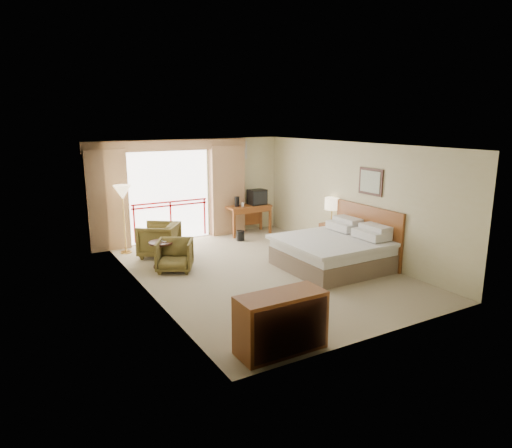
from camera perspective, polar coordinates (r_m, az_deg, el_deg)
floor at (r=9.94m, az=0.69°, el=-5.87°), size 7.00×7.00×0.00m
ceiling at (r=9.42m, az=0.73°, el=9.86°), size 7.00×7.00×0.00m
wall_back at (r=12.68m, az=-7.39°, el=4.44°), size 5.00×0.00×5.00m
wall_front at (r=6.90m, az=15.71°, el=-3.20°), size 5.00×0.00×5.00m
wall_left at (r=8.62m, az=-13.74°, el=0.11°), size 0.00×7.00×7.00m
wall_right at (r=11.06m, az=11.95°, el=3.00°), size 0.00×7.00×7.00m
balcony_door at (r=12.41m, az=-10.75°, el=3.43°), size 2.40×0.00×2.40m
balcony_railing at (r=12.46m, az=-10.65°, el=1.65°), size 2.09×0.03×1.02m
curtain_left at (r=11.85m, az=-18.10°, el=2.80°), size 1.00×0.26×2.50m
curtain_right at (r=12.91m, az=-3.63°, el=4.22°), size 1.00×0.26×2.50m
valance at (r=12.17m, az=-10.86°, el=9.64°), size 4.40×0.22×0.28m
hvac_vent at (r=13.10m, az=-2.15°, el=9.21°), size 0.50×0.04×0.50m
bed at (r=10.19m, az=9.71°, el=-3.37°), size 2.13×2.06×0.97m
headboard at (r=10.74m, az=13.74°, el=-1.20°), size 0.06×2.10×1.30m
framed_art at (r=10.53m, az=14.13°, el=5.16°), size 0.04×0.72×0.60m
nightstand at (r=11.65m, az=9.50°, el=-1.55°), size 0.48×0.56×0.65m
table_lamp at (r=11.52m, az=9.49°, el=2.47°), size 0.36×0.36×0.64m
phone at (r=11.43m, az=9.85°, el=0.03°), size 0.21×0.18×0.08m
desk at (r=13.01m, az=-1.13°, el=1.59°), size 1.26×0.61×0.83m
tv at (r=13.03m, az=0.15°, el=3.39°), size 0.48×0.38×0.44m
coffee_maker at (r=12.74m, az=-2.40°, el=2.81°), size 0.14×0.14×0.28m
cup at (r=12.78m, az=-1.69°, el=2.45°), size 0.08×0.08×0.11m
wastebasket at (r=12.33m, az=-1.96°, el=-1.47°), size 0.24×0.24×0.27m
armchair_far at (r=11.23m, az=-11.94°, el=-3.93°), size 1.22×1.22×0.81m
armchair_near at (r=10.12m, az=-10.05°, el=-5.74°), size 1.01×1.02×0.69m
side_table at (r=10.27m, az=-11.75°, el=-3.19°), size 0.54×0.54×0.58m
book at (r=10.22m, az=-11.79°, el=-2.17°), size 0.23×0.28×0.02m
floor_lamp at (r=11.39m, az=-16.34°, el=3.51°), size 0.43×0.43×1.68m
dresser at (r=6.55m, az=3.16°, el=-12.22°), size 1.28×0.54×0.85m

